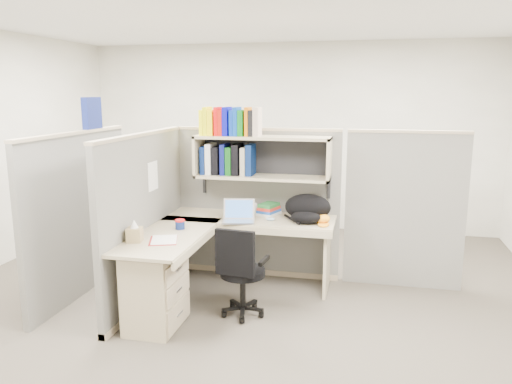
% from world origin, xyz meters
% --- Properties ---
extents(ground, '(6.00, 6.00, 0.00)m').
position_xyz_m(ground, '(0.00, 0.00, 0.00)').
color(ground, '#39342C').
rests_on(ground, ground).
extents(room_shell, '(6.00, 6.00, 6.00)m').
position_xyz_m(room_shell, '(0.00, 0.00, 1.62)').
color(room_shell, '#B5B1A3').
rests_on(room_shell, ground).
extents(cubicle, '(3.79, 1.84, 1.95)m').
position_xyz_m(cubicle, '(-0.37, 0.45, 0.91)').
color(cubicle, '#5D5D58').
rests_on(cubicle, ground).
extents(desk, '(1.74, 1.75, 0.73)m').
position_xyz_m(desk, '(-0.41, -0.29, 0.44)').
color(desk, tan).
rests_on(desk, ground).
extents(laptop, '(0.37, 0.37, 0.22)m').
position_xyz_m(laptop, '(-0.07, 0.36, 0.84)').
color(laptop, '#B1B1B5').
rests_on(laptop, desk).
extents(backpack, '(0.53, 0.46, 0.27)m').
position_xyz_m(backpack, '(0.59, 0.53, 0.87)').
color(backpack, black).
rests_on(backpack, desk).
extents(orange_cap, '(0.22, 0.24, 0.09)m').
position_xyz_m(orange_cap, '(0.74, 0.51, 0.78)').
color(orange_cap, orange).
rests_on(orange_cap, desk).
extents(snack_canister, '(0.09, 0.09, 0.09)m').
position_xyz_m(snack_canister, '(-0.54, -0.01, 0.78)').
color(snack_canister, navy).
rests_on(snack_canister, desk).
extents(tissue_box, '(0.15, 0.15, 0.20)m').
position_xyz_m(tissue_box, '(-0.78, -0.47, 0.83)').
color(tissue_box, tan).
rests_on(tissue_box, desk).
extents(mouse, '(0.10, 0.08, 0.03)m').
position_xyz_m(mouse, '(0.23, 0.49, 0.75)').
color(mouse, '#8AACC4').
rests_on(mouse, desk).
extents(paper_cup, '(0.08, 0.08, 0.10)m').
position_xyz_m(paper_cup, '(-0.01, 0.78, 0.78)').
color(paper_cup, white).
rests_on(paper_cup, desk).
extents(book_stack, '(0.25, 0.29, 0.12)m').
position_xyz_m(book_stack, '(0.16, 0.74, 0.79)').
color(book_stack, gray).
rests_on(book_stack, desk).
extents(loose_paper, '(0.30, 0.34, 0.00)m').
position_xyz_m(loose_paper, '(-0.55, -0.37, 0.73)').
color(loose_paper, white).
rests_on(loose_paper, desk).
extents(task_chair, '(0.46, 0.43, 0.85)m').
position_xyz_m(task_chair, '(0.11, -0.21, 0.30)').
color(task_chair, black).
rests_on(task_chair, ground).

